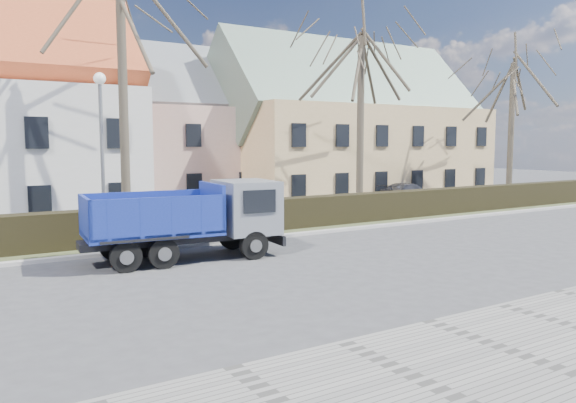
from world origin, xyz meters
TOP-DOWN VIEW (x-y plane):
  - ground at (0.00, 0.00)m, footprint 120.00×120.00m
  - sidewalk_near at (0.00, -8.50)m, footprint 80.00×5.00m
  - curb_far at (0.00, 4.60)m, footprint 80.00×0.30m
  - grass_strip at (0.00, 6.20)m, footprint 80.00×3.00m
  - hedge at (0.00, 6.00)m, footprint 60.00×0.90m
  - building_pink at (4.00, 20.00)m, footprint 10.80×8.80m
  - building_yellow at (16.00, 17.00)m, footprint 18.80×10.80m
  - tree_1 at (-2.00, 8.50)m, footprint 9.20×9.20m
  - tree_2 at (10.00, 8.50)m, footprint 8.00×8.00m
  - tree_3 at (22.00, 8.50)m, footprint 7.60×7.60m
  - dump_truck at (-2.04, 2.67)m, footprint 6.53×2.90m
  - streetlight at (-3.25, 7.00)m, footprint 0.49×0.49m
  - cart_frame at (-3.61, 4.16)m, footprint 0.71×0.43m
  - parked_car_b at (16.02, 11.24)m, footprint 4.55×2.57m

SIDE VIEW (x-z plane):
  - ground at x=0.00m, z-range 0.00..0.00m
  - sidewalk_near at x=0.00m, z-range 0.00..0.08m
  - grass_strip at x=0.00m, z-range 0.00..0.10m
  - curb_far at x=0.00m, z-range 0.00..0.12m
  - cart_frame at x=-3.61m, z-range 0.00..0.64m
  - parked_car_b at x=16.02m, z-range 0.00..1.24m
  - hedge at x=0.00m, z-range 0.00..1.30m
  - dump_truck at x=-2.04m, z-range 0.00..2.54m
  - streetlight at x=-3.25m, z-range 0.00..6.29m
  - building_pink at x=4.00m, z-range 0.00..8.00m
  - building_yellow at x=16.00m, z-range 0.00..8.50m
  - tree_3 at x=22.00m, z-range 0.00..10.45m
  - tree_2 at x=10.00m, z-range 0.00..11.00m
  - tree_1 at x=-2.00m, z-range 0.00..12.65m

